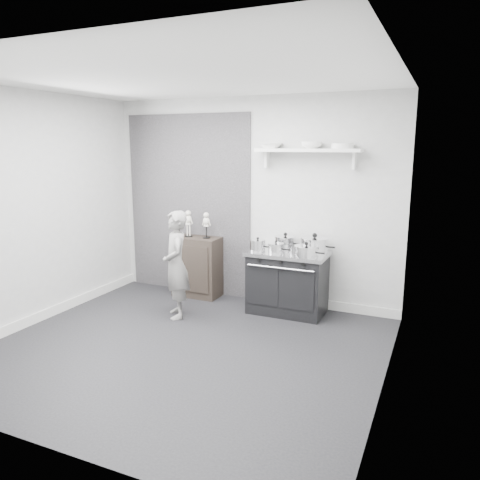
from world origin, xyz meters
TOP-DOWN VIEW (x-y plane):
  - ground at (0.00, 0.00)m, footprint 4.00×4.00m
  - room_shell at (-0.09, 0.15)m, footprint 4.02×3.62m
  - wall_shelf at (0.80, 1.68)m, footprint 1.30×0.26m
  - stove at (0.64, 1.48)m, footprint 0.98×0.61m
  - side_cabinet at (-0.72, 1.61)m, footprint 0.64×0.37m
  - child at (-0.55, 0.78)m, footprint 0.54×0.57m
  - pot_front_left at (0.29, 1.35)m, footprint 0.28×0.19m
  - pot_back_left at (0.56, 1.62)m, footprint 0.36×0.27m
  - pot_back_right at (0.95, 1.55)m, footprint 0.42×0.34m
  - pot_front_right at (0.92, 1.31)m, footprint 0.36×0.28m
  - pot_front_center at (0.53, 1.34)m, footprint 0.28×0.20m
  - skeleton_full at (-0.85, 1.61)m, footprint 0.12×0.08m
  - skeleton_torso at (-0.57, 1.61)m, footprint 0.11×0.07m
  - bowl_large at (0.32, 1.67)m, footprint 0.28×0.28m
  - bowl_small at (0.84, 1.67)m, footprint 0.26×0.26m
  - plate_stack at (1.22, 1.67)m, footprint 0.26×0.26m

SIDE VIEW (x-z plane):
  - ground at x=0.00m, z-range 0.00..0.00m
  - stove at x=0.64m, z-range 0.00..0.79m
  - side_cabinet at x=-0.72m, z-range 0.00..0.83m
  - child at x=-0.55m, z-range 0.00..1.32m
  - pot_front_center at x=0.53m, z-range 0.77..0.93m
  - pot_front_right at x=0.92m, z-range 0.76..0.94m
  - pot_front_left at x=0.29m, z-range 0.77..0.95m
  - pot_back_left at x=0.56m, z-range 0.77..0.97m
  - pot_back_right at x=0.95m, z-range 0.76..1.00m
  - skeleton_torso at x=-0.57m, z-range 0.83..1.24m
  - skeleton_full at x=-0.85m, z-range 0.83..1.26m
  - room_shell at x=-0.09m, z-range 0.28..2.99m
  - wall_shelf at x=0.80m, z-range 1.89..2.13m
  - plate_stack at x=1.22m, z-range 2.04..2.10m
  - bowl_large at x=0.32m, z-range 2.04..2.11m
  - bowl_small at x=0.84m, z-range 2.04..2.12m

